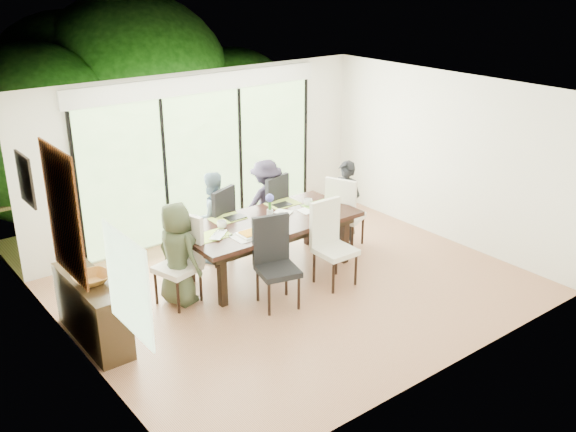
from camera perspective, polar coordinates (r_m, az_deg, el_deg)
floor at (r=9.03m, az=0.98°, el=-6.41°), size 6.00×5.00×0.01m
ceiling at (r=8.12m, az=1.10°, el=10.74°), size 6.00×5.00×0.01m
wall_back at (r=10.46m, az=-7.63°, el=5.39°), size 6.00×0.02×2.70m
wall_front at (r=6.85m, az=14.30°, el=-3.99°), size 6.00×0.02×2.70m
wall_left at (r=7.13m, az=-18.24°, el=-3.41°), size 0.02×5.00×2.70m
wall_right at (r=10.54m, az=13.97°, el=5.06°), size 0.02×5.00×2.70m
glass_doors at (r=10.47m, az=-7.48°, el=4.56°), size 4.20×0.02×2.30m
blinds_header at (r=10.16m, az=-7.81°, el=11.57°), size 4.40×0.06×0.28m
mullion_a at (r=9.63m, az=-18.24°, el=2.12°), size 0.05×0.04×2.30m
mullion_b at (r=10.14m, az=-10.86°, el=3.79°), size 0.05×0.04×2.30m
mullion_c at (r=10.81m, az=-4.26°, el=5.23°), size 0.05×0.04×2.30m
mullion_d at (r=11.61m, az=1.53°, el=6.43°), size 0.05×0.04×2.30m
side_window at (r=6.06m, az=-14.04°, el=-5.92°), size 0.02×0.90×1.00m
deck at (r=11.65m, az=-9.53°, el=-0.30°), size 6.00×1.80×0.10m
rail_top at (r=12.12m, az=-11.52°, el=3.45°), size 6.00×0.08×0.06m
foliage_left at (r=12.18m, az=-21.61°, el=6.81°), size 3.20×3.20×3.20m
foliage_mid at (r=13.39m, az=-13.53°, el=10.53°), size 4.00×4.00×4.00m
foliage_right at (r=13.65m, az=-4.96°, el=8.92°), size 2.80×2.80×2.80m
foliage_far at (r=13.70m, az=-18.55°, el=9.49°), size 3.60×3.60×3.60m
table_top at (r=9.16m, az=-1.68°, el=-0.53°), size 2.62×1.20×0.07m
table_apron at (r=9.20m, az=-1.68°, el=-1.09°), size 2.40×0.98×0.11m
table_leg_fl at (r=8.46m, az=-5.86°, el=-5.65°), size 0.10×0.10×0.75m
table_leg_fr at (r=9.65m, az=5.05°, el=-2.06°), size 0.10×0.10×0.75m
table_leg_bl at (r=9.13m, az=-8.75°, el=-3.66°), size 0.10×0.10×0.75m
table_leg_br at (r=10.24m, az=1.80°, el=-0.54°), size 0.10×0.10×0.75m
chair_left_end at (r=8.52m, az=-9.86°, el=-4.00°), size 0.62×0.62×1.20m
chair_right_end at (r=10.12m, az=5.20°, el=0.46°), size 0.66×0.66×1.20m
chair_far_left at (r=9.66m, az=-6.81°, el=-0.66°), size 0.65×0.65×1.20m
chair_far_right at (r=10.17m, az=-2.00°, el=0.64°), size 0.61×0.61×1.20m
chair_near_left at (r=8.32m, az=-0.91°, el=-4.29°), size 0.61×0.61×1.20m
chair_near_right at (r=8.90m, az=4.25°, el=-2.56°), size 0.51×0.51×1.20m
person_left_end at (r=8.48m, az=-9.79°, el=-3.33°), size 0.56×0.74×1.41m
person_right_end at (r=10.07m, az=5.14°, el=0.98°), size 0.55×0.73×1.41m
person_far_left at (r=9.61m, az=-6.77°, el=-0.12°), size 0.69×0.46×1.41m
person_far_right at (r=10.12m, az=-1.94°, el=1.16°), size 0.70×0.49×1.41m
placemat_left at (r=8.66m, az=-6.77°, el=-1.75°), size 0.48×0.35×0.01m
placemat_right at (r=9.70m, az=2.85°, el=0.96°), size 0.48×0.35×0.01m
placemat_far_l at (r=9.22m, az=-5.41°, el=-0.22°), size 0.48×0.35×0.01m
placemat_far_r at (r=9.75m, az=-0.46°, el=1.11°), size 0.48×0.35×0.01m
placemat_paper at (r=8.63m, az=-3.46°, el=-1.74°), size 0.48×0.35×0.01m
tablet_far_l at (r=9.23m, az=-4.72°, el=-0.11°), size 0.28×0.20×0.01m
tablet_far_r at (r=9.68m, az=-0.52°, el=1.02°), size 0.26×0.19×0.01m
papers at (r=9.51m, az=1.90°, el=0.55°), size 0.33×0.24×0.00m
platter_base at (r=8.62m, az=-3.46°, el=-1.64°), size 0.28×0.28×0.03m
platter_snacks at (r=8.61m, az=-3.46°, el=-1.52°), size 0.22×0.22×0.02m
vase at (r=9.19m, az=-1.62°, el=0.21°), size 0.09×0.09×0.13m
hyacinth_stems at (r=9.14m, az=-1.63°, el=0.97°), size 0.04×0.04×0.17m
hyacinth_blooms at (r=9.10m, az=-1.64°, el=1.61°), size 0.12×0.12×0.12m
laptop at (r=8.63m, az=-5.86°, el=-1.73°), size 0.42×0.41×0.03m
cup_a at (r=8.88m, az=-5.91°, el=-0.77°), size 0.19×0.19×0.10m
cup_b at (r=9.14m, az=-0.56°, el=-0.01°), size 0.12×0.12×0.10m
cup_c at (r=9.66m, az=1.80°, el=1.21°), size 0.19×0.19×0.10m
book at (r=9.32m, az=-0.63°, el=0.16°), size 0.27×0.30×0.02m
sideboard at (r=8.03m, az=-16.99°, el=-7.97°), size 0.40×1.42×0.80m
bowl at (r=7.74m, az=-17.07°, el=-5.35°), size 0.42×0.42×0.10m
candlestick_base at (r=8.14m, az=-18.22°, el=-4.38°), size 0.09×0.09×0.04m
candlestick_shaft at (r=7.92m, az=-18.69°, el=-0.73°), size 0.02×0.02×1.11m
candlestick_pan at (r=7.74m, az=-19.17°, el=3.05°), size 0.09×0.09×0.03m
candle at (r=7.72m, az=-19.21°, el=3.43°), size 0.03×0.03×0.09m
tapestry at (r=7.36m, az=-19.36°, el=0.21°), size 0.02×1.00×1.50m
art_frame at (r=8.54m, az=-22.31°, el=3.03°), size 0.03×0.55×0.65m
art_canvas at (r=8.54m, az=-22.19°, el=3.06°), size 0.01×0.45×0.55m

